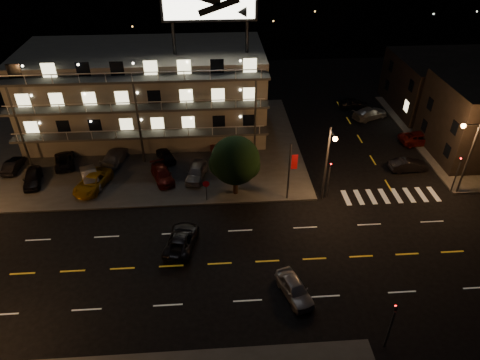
{
  "coord_description": "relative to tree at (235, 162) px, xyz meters",
  "views": [
    {
      "loc": [
        -2.07,
        -25.31,
        25.96
      ],
      "look_at": [
        0.26,
        8.0,
        2.83
      ],
      "focal_mm": 32.0,
      "sensor_mm": 36.0,
      "label": 1
    }
  ],
  "objects": [
    {
      "name": "signal_nw",
      "position": [
        9.13,
        -1.13,
        -1.33
      ],
      "size": [
        0.2,
        0.27,
        4.6
      ],
      "color": "#2D2D30",
      "rests_on": "ground"
    },
    {
      "name": "curb_ne",
      "position": [
        30.13,
        10.38,
        -3.82
      ],
      "size": [
        16.0,
        24.0,
        0.15
      ],
      "primitive_type": "cube",
      "color": "#3C3C39",
      "rests_on": "ground"
    },
    {
      "name": "lot_car_3",
      "position": [
        -7.52,
        2.94,
        -3.11
      ],
      "size": [
        3.15,
        4.73,
        1.27
      ],
      "primitive_type": "imported",
      "rotation": [
        0.0,
        0.0,
        0.34
      ],
      "color": "#57110C",
      "rests_on": "curb_nw"
    },
    {
      "name": "stop_sign",
      "position": [
        -2.87,
        -1.05,
        -2.18
      ],
      "size": [
        0.91,
        0.11,
        2.61
      ],
      "color": "#2D2D30",
      "rests_on": "ground"
    },
    {
      "name": "lot_car_8",
      "position": [
        -7.46,
        6.9,
        -3.12
      ],
      "size": [
        2.79,
        3.92,
        1.24
      ],
      "primitive_type": "imported",
      "rotation": [
        0.0,
        0.0,
        3.55
      ],
      "color": "black",
      "rests_on": "curb_nw"
    },
    {
      "name": "lot_car_6",
      "position": [
        -18.64,
        6.6,
        -3.13
      ],
      "size": [
        3.16,
        4.8,
        1.23
      ],
      "primitive_type": "imported",
      "rotation": [
        0.0,
        0.0,
        3.42
      ],
      "color": "black",
      "rests_on": "curb_nw"
    },
    {
      "name": "signal_sw",
      "position": [
        9.13,
        -18.12,
        -1.33
      ],
      "size": [
        0.2,
        0.27,
        4.6
      ],
      "color": "#2D2D30",
      "rests_on": "ground"
    },
    {
      "name": "road_car_west",
      "position": [
        -5.08,
        -7.24,
        -3.2
      ],
      "size": [
        3.31,
        5.39,
        1.39
      ],
      "primitive_type": "imported",
      "rotation": [
        0.0,
        0.0,
        2.93
      ],
      "color": "black",
      "rests_on": "ground"
    },
    {
      "name": "banner_north",
      "position": [
        5.22,
        -1.22,
        -0.47
      ],
      "size": [
        0.83,
        0.16,
        6.4
      ],
      "color": "#2D2D30",
      "rests_on": "ground"
    },
    {
      "name": "side_bldg_back",
      "position": [
        30.12,
        18.38,
        -0.39
      ],
      "size": [
        14.06,
        12.0,
        7.0
      ],
      "color": "black",
      "rests_on": "ground"
    },
    {
      "name": "signal_ne",
      "position": [
        22.13,
        -1.12,
        -1.33
      ],
      "size": [
        0.27,
        0.2,
        4.6
      ],
      "color": "#2D2D30",
      "rests_on": "ground"
    },
    {
      "name": "lot_car_0",
      "position": [
        -20.97,
        3.14,
        -3.05
      ],
      "size": [
        2.41,
        4.3,
        1.38
      ],
      "primitive_type": "imported",
      "rotation": [
        0.0,
        0.0,
        0.2
      ],
      "color": "black",
      "rests_on": "curb_nw"
    },
    {
      "name": "side_car_3",
      "position": [
        17.88,
        19.24,
        -3.2
      ],
      "size": [
        4.25,
        2.09,
        1.39
      ],
      "primitive_type": "imported",
      "rotation": [
        0.0,
        0.0,
        1.46
      ],
      "color": "black",
      "rests_on": "ground"
    },
    {
      "name": "curb_nw",
      "position": [
        -13.87,
        10.38,
        -3.82
      ],
      "size": [
        44.0,
        24.0,
        0.15
      ],
      "primitive_type": "cube",
      "color": "#3C3C39",
      "rests_on": "ground"
    },
    {
      "name": "ground",
      "position": [
        0.13,
        -9.62,
        -3.89
      ],
      "size": [
        140.0,
        140.0,
        0.0
      ],
      "primitive_type": "plane",
      "color": "black",
      "rests_on": "ground"
    },
    {
      "name": "streetlight_ne",
      "position": [
        22.27,
        -1.32,
        1.07
      ],
      "size": [
        1.92,
        0.44,
        8.0
      ],
      "color": "#2D2D30",
      "rests_on": "ground"
    },
    {
      "name": "lot_car_1",
      "position": [
        -14.94,
        2.71,
        -3.03
      ],
      "size": [
        3.01,
        4.61,
        1.44
      ],
      "primitive_type": "imported",
      "rotation": [
        0.0,
        0.0,
        0.37
      ],
      "color": "gray",
      "rests_on": "curb_nw"
    },
    {
      "name": "lot_car_5",
      "position": [
        -23.9,
        5.91,
        -3.13
      ],
      "size": [
        1.37,
        3.73,
        1.22
      ],
      "primitive_type": "imported",
      "rotation": [
        0.0,
        0.0,
        3.12
      ],
      "color": "black",
      "rests_on": "curb_nw"
    },
    {
      "name": "motel",
      "position": [
        -9.81,
        14.26,
        1.45
      ],
      "size": [
        28.0,
        13.8,
        18.1
      ],
      "color": "gray",
      "rests_on": "ground"
    },
    {
      "name": "lot_car_9",
      "position": [
        -1.18,
        7.01,
        -3.04
      ],
      "size": [
        2.8,
        4.54,
        1.41
      ],
      "primitive_type": "imported",
      "rotation": [
        0.0,
        0.0,
        3.47
      ],
      "color": "#57110C",
      "rests_on": "curb_nw"
    },
    {
      "name": "tree",
      "position": [
        0.0,
        0.0,
        0.0
      ],
      "size": [
        5.0,
        4.82,
        6.3
      ],
      "color": "black",
      "rests_on": "curb_nw"
    },
    {
      "name": "streetlight_nc",
      "position": [
        8.63,
        -1.69,
        1.07
      ],
      "size": [
        0.44,
        1.92,
        8.0
      ],
      "color": "#2D2D30",
      "rests_on": "ground"
    },
    {
      "name": "lot_car_4",
      "position": [
        -3.94,
        3.05,
        -3.0
      ],
      "size": [
        2.56,
        4.62,
        1.49
      ],
      "primitive_type": "imported",
      "rotation": [
        0.0,
        0.0,
        -0.19
      ],
      "color": "gray",
      "rests_on": "curb_nw"
    },
    {
      "name": "side_car_1",
      "position": [
        23.04,
        8.84,
        -3.18
      ],
      "size": [
        5.27,
        2.68,
        1.43
      ],
      "primitive_type": "imported",
      "rotation": [
        0.0,
        0.0,
        1.63
      ],
      "color": "#57110C",
      "rests_on": "ground"
    },
    {
      "name": "lot_car_2",
      "position": [
        -14.52,
        1.93,
        -3.04
      ],
      "size": [
        3.8,
        5.52,
        1.4
      ],
      "primitive_type": "imported",
      "rotation": [
        0.0,
        0.0,
        -0.32
      ],
      "color": "#BF8811",
      "rests_on": "curb_nw"
    },
    {
      "name": "lot_car_7",
      "position": [
        -13.1,
        7.0,
        -3.02
      ],
      "size": [
        2.89,
        5.26,
        1.44
      ],
      "primitive_type": "imported",
      "rotation": [
        0.0,
        0.0,
        2.96
      ],
      "color": "gray",
      "rests_on": "curb_nw"
    },
    {
      "name": "road_car_east",
      "position": [
        3.73,
        -13.31,
        -3.19
      ],
      "size": [
        2.83,
        4.45,
        1.41
      ],
      "primitive_type": "imported",
      "rotation": [
        0.0,
        0.0,
        0.3
      ],
      "color": "gray",
      "rests_on": "ground"
    },
    {
      "name": "side_car_2",
      "position": [
        19.08,
        15.89,
        -3.16
      ],
      "size": [
        5.48,
        3.97,
        1.47
      ],
      "primitive_type": "imported",
      "rotation": [
        0.0,
        0.0,
        2.0
      ],
      "color": "gray",
      "rests_on": "ground"
    },
    {
      "name": "side_car_0",
      "position": [
        19.21,
        3.07,
        -3.22
      ],
      "size": [
        4.15,
        1.61,
        1.35
      ],
      "primitive_type": "imported",
      "rotation": [
        0.0,
        0.0,
        1.62
      ],
      "color": "black",
      "rests_on": "ground"
    }
  ]
}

